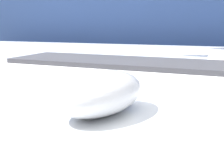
# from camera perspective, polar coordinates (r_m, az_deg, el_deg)

# --- Properties ---
(partition_panel) EXTENTS (5.00, 0.03, 1.45)m
(partition_panel) POSITION_cam_1_polar(r_m,az_deg,el_deg) (1.30, 13.96, 5.90)
(partition_panel) COLOR navy
(partition_panel) RESTS_ON ground_plane
(computer_mouse_near) EXTENTS (0.09, 0.13, 0.04)m
(computer_mouse_near) POSITION_cam_1_polar(r_m,az_deg,el_deg) (0.30, -2.09, -1.62)
(computer_mouse_near) COLOR silver
(computer_mouse_near) RESTS_ON desk
(keyboard) EXTENTS (0.41, 0.17, 0.02)m
(keyboard) POSITION_cam_1_polar(r_m,az_deg,el_deg) (0.54, 1.05, 3.19)
(keyboard) COLOR white
(keyboard) RESTS_ON desk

